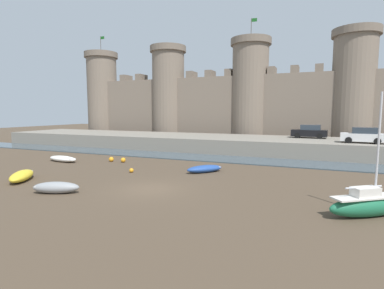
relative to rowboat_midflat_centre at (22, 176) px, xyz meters
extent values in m
plane|color=#4C3D2D|center=(9.82, 1.55, -0.37)|extent=(160.00, 160.00, 0.00)
cube|color=#3D4C56|center=(9.82, 15.07, -0.32)|extent=(80.00, 4.50, 0.10)
cube|color=gray|center=(9.82, 22.32, 0.52)|extent=(68.86, 10.00, 1.78)
cube|color=#7A6B5B|center=(9.82, 32.01, 4.88)|extent=(56.86, 2.80, 10.51)
cylinder|color=#7A6B5B|center=(-18.61, 32.01, 7.16)|extent=(5.49, 5.49, 15.07)
cylinder|color=#706254|center=(-18.61, 32.01, 15.20)|extent=(6.15, 6.15, 1.00)
cylinder|color=#4C4742|center=(-18.61, 32.01, 17.20)|extent=(0.10, 0.10, 3.00)
cube|color=#19591E|center=(-18.16, 32.01, 18.40)|extent=(0.80, 0.04, 0.50)
cylinder|color=#7A6B5B|center=(-4.40, 32.01, 7.16)|extent=(5.49, 5.49, 15.07)
cylinder|color=#706254|center=(-4.40, 32.01, 15.20)|extent=(6.15, 6.15, 1.00)
cylinder|color=#7A6B5B|center=(9.82, 32.01, 7.16)|extent=(5.49, 5.49, 15.07)
cylinder|color=#706254|center=(9.82, 32.01, 15.20)|extent=(6.15, 6.15, 1.00)
cylinder|color=#4C4742|center=(9.82, 32.01, 17.20)|extent=(0.10, 0.10, 3.00)
cube|color=#19591E|center=(10.27, 32.01, 18.40)|extent=(0.80, 0.04, 0.50)
cylinder|color=#7A6B5B|center=(24.03, 32.01, 7.16)|extent=(5.49, 5.49, 15.07)
cylinder|color=#706254|center=(24.03, 32.01, 15.20)|extent=(6.15, 6.15, 1.00)
cube|color=#746557|center=(-13.07, 32.01, 10.68)|extent=(1.10, 2.52, 1.10)
cube|color=#746557|center=(-9.80, 32.01, 10.68)|extent=(1.10, 2.52, 1.10)
cube|color=#746557|center=(0.01, 32.01, 10.68)|extent=(1.10, 2.52, 1.10)
cube|color=#746557|center=(3.28, 32.01, 10.68)|extent=(1.10, 2.52, 1.10)
cube|color=#746557|center=(6.55, 32.01, 10.68)|extent=(1.10, 2.52, 1.10)
cube|color=#746557|center=(13.08, 32.01, 10.68)|extent=(1.10, 2.52, 1.10)
cube|color=#746557|center=(16.35, 32.01, 10.68)|extent=(1.10, 2.52, 1.10)
cube|color=#746557|center=(19.62, 32.01, 10.68)|extent=(1.10, 2.52, 1.10)
ellipsoid|color=yellow|center=(0.00, 0.00, -0.02)|extent=(2.87, 3.46, 0.71)
ellipsoid|color=#F2F246|center=(0.00, 0.00, 0.04)|extent=(2.31, 2.81, 0.39)
cube|color=beige|center=(0.14, -0.21, 0.08)|extent=(0.97, 0.74, 0.06)
cube|color=beige|center=(-0.72, 1.08, 0.06)|extent=(0.71, 0.60, 0.08)
ellipsoid|color=silver|center=(-3.80, 7.49, -0.08)|extent=(3.80, 1.69, 0.58)
ellipsoid|color=white|center=(-3.80, 7.49, -0.02)|extent=(3.11, 1.34, 0.32)
cube|color=beige|center=(-4.08, 7.53, 0.02)|extent=(0.33, 1.06, 0.06)
cube|color=beige|center=(-2.38, 7.31, 0.00)|extent=(0.36, 0.71, 0.08)
ellipsoid|color=#234793|center=(11.25, 7.94, -0.07)|extent=(2.87, 3.04, 0.60)
ellipsoid|color=blue|center=(11.25, 7.94, -0.01)|extent=(2.33, 2.47, 0.33)
cube|color=beige|center=(11.09, 7.76, 0.03)|extent=(0.78, 0.73, 0.06)
cube|color=beige|center=(12.07, 8.86, 0.01)|extent=(0.60, 0.58, 0.08)
ellipsoid|color=gray|center=(5.01, -1.55, -0.02)|extent=(2.97, 1.94, 0.71)
ellipsoid|color=silver|center=(5.01, -1.55, 0.04)|extent=(2.42, 1.55, 0.39)
cube|color=beige|center=(5.21, -1.47, 0.08)|extent=(0.48, 0.79, 0.06)
cube|color=beige|center=(3.99, -1.98, 0.06)|extent=(0.45, 0.57, 0.08)
ellipsoid|color=#1E6B47|center=(22.19, 1.22, 0.13)|extent=(4.22, 3.46, 1.01)
cube|color=silver|center=(22.19, 1.22, 0.59)|extent=(3.70, 3.02, 0.08)
cube|color=silver|center=(21.92, 1.02, 0.85)|extent=(1.40, 1.27, 0.44)
cylinder|color=silver|center=(22.38, 1.35, 3.09)|extent=(0.10, 0.10, 4.92)
cylinder|color=silver|center=(21.83, 0.95, 1.08)|extent=(1.68, 1.26, 0.08)
sphere|color=orange|center=(5.68, 5.56, -0.19)|extent=(0.36, 0.36, 0.36)
sphere|color=orange|center=(2.11, 9.42, -0.13)|extent=(0.48, 0.48, 0.48)
sphere|color=orange|center=(0.76, 9.31, -0.13)|extent=(0.48, 0.48, 0.48)
cube|color=black|center=(18.81, 24.43, 2.00)|extent=(4.21, 2.00, 0.80)
cube|color=#2D3842|center=(18.96, 24.42, 2.70)|extent=(2.36, 1.66, 0.64)
cylinder|color=black|center=(17.48, 23.67, 1.72)|extent=(0.65, 0.23, 0.64)
cylinder|color=black|center=(17.61, 25.37, 1.72)|extent=(0.65, 0.23, 0.64)
cylinder|color=black|center=(20.02, 23.49, 1.72)|extent=(0.65, 0.23, 0.64)
cylinder|color=black|center=(20.14, 25.18, 1.72)|extent=(0.65, 0.23, 0.64)
cube|color=silver|center=(24.04, 20.16, 2.00)|extent=(4.21, 2.00, 0.80)
cube|color=#2D3842|center=(24.19, 20.15, 2.70)|extent=(2.36, 1.66, 0.64)
cylinder|color=black|center=(22.71, 19.40, 1.72)|extent=(0.65, 0.23, 0.64)
cylinder|color=black|center=(22.84, 21.10, 1.72)|extent=(0.65, 0.23, 0.64)
cylinder|color=black|center=(25.25, 19.22, 1.72)|extent=(0.65, 0.23, 0.64)
cylinder|color=black|center=(25.37, 20.91, 1.72)|extent=(0.65, 0.23, 0.64)
camera|label=1|loc=(19.67, -14.92, 4.63)|focal=28.00mm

